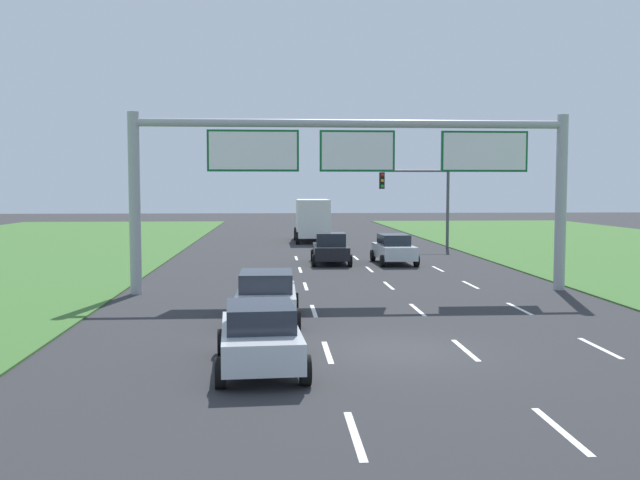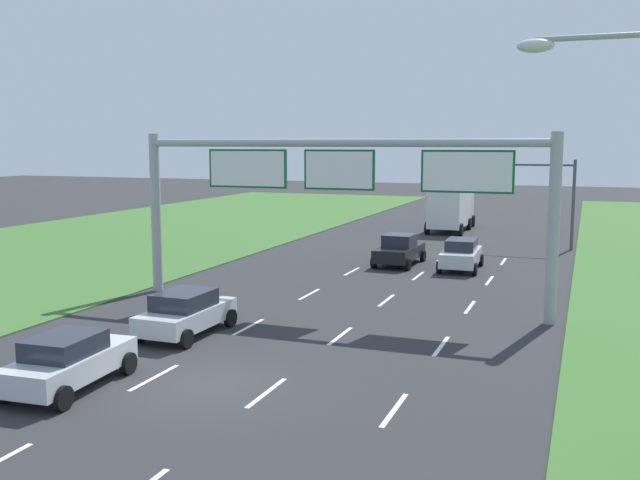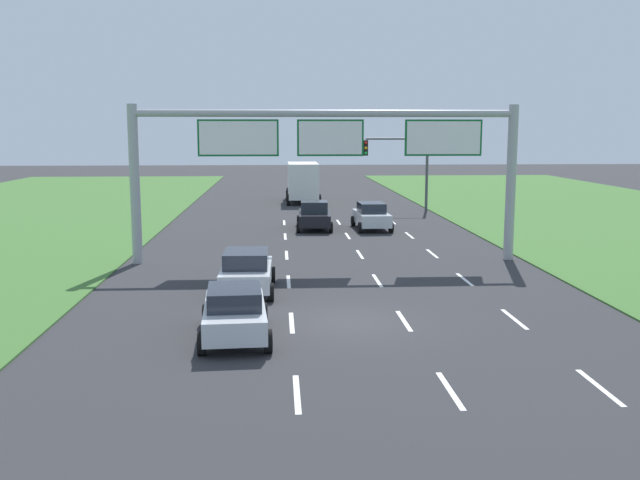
{
  "view_description": "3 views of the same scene",
  "coord_description": "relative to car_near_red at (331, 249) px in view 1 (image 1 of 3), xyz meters",
  "views": [
    {
      "loc": [
        -3.08,
        -17.47,
        4.08
      ],
      "look_at": [
        -1.36,
        8.79,
        2.17
      ],
      "focal_mm": 40.0,
      "sensor_mm": 36.0,
      "label": 1
    },
    {
      "loc": [
        9.5,
        -16.55,
        6.58
      ],
      "look_at": [
        -0.6,
        10.28,
        2.68
      ],
      "focal_mm": 40.0,
      "sensor_mm": 36.0,
      "label": 2
    },
    {
      "loc": [
        -2.14,
        -21.33,
        5.88
      ],
      "look_at": [
        -0.47,
        6.78,
        1.52
      ],
      "focal_mm": 40.0,
      "sensor_mm": 36.0,
      "label": 3
    }
  ],
  "objects": [
    {
      "name": "traffic_light_mast",
      "position": [
        6.74,
        9.06,
        3.05
      ],
      "size": [
        4.76,
        0.49,
        5.6
      ],
      "color": "#47494F",
      "rests_on": "ground_plane"
    },
    {
      "name": "box_truck",
      "position": [
        -0.13,
        16.28,
        0.92
      ],
      "size": [
        2.7,
        7.35,
        3.24
      ],
      "rotation": [
        0.0,
        0.0,
        0.0
      ],
      "color": "silver",
      "rests_on": "ground_plane"
    },
    {
      "name": "lane_dashes_inner_left",
      "position": [
        -1.77,
        -17.92,
        -0.81
      ],
      "size": [
        0.14,
        44.4,
        0.01
      ],
      "color": "white",
      "rests_on": "ground_plane"
    },
    {
      "name": "car_lead_silver",
      "position": [
        3.41,
        -0.34,
        0.0
      ],
      "size": [
        2.13,
        4.14,
        1.6
      ],
      "rotation": [
        0.0,
        0.0,
        0.03
      ],
      "color": "silver",
      "rests_on": "ground_plane"
    },
    {
      "name": "lane_dashes_slip",
      "position": [
        5.23,
        -17.92,
        -0.81
      ],
      "size": [
        0.14,
        44.4,
        0.01
      ],
      "color": "white",
      "rests_on": "ground_plane"
    },
    {
      "name": "car_near_red",
      "position": [
        0.0,
        0.0,
        0.0
      ],
      "size": [
        2.21,
        4.28,
        1.67
      ],
      "rotation": [
        0.0,
        0.0,
        -0.03
      ],
      "color": "black",
      "rests_on": "ground_plane"
    },
    {
      "name": "sign_gantry",
      "position": [
        0.15,
        -10.61,
        4.15
      ],
      "size": [
        17.24,
        0.44,
        7.0
      ],
      "color": "#9EA0A5",
      "rests_on": "ground_plane"
    },
    {
      "name": "lane_dashes_inner_right",
      "position": [
        1.73,
        -17.92,
        -0.81
      ],
      "size": [
        0.14,
        44.4,
        0.01
      ],
      "color": "white",
      "rests_on": "ground_plane"
    },
    {
      "name": "car_far_ahead",
      "position": [
        -3.41,
        -22.49,
        -0.04
      ],
      "size": [
        2.17,
        4.15,
        1.51
      ],
      "rotation": [
        0.0,
        0.0,
        0.06
      ],
      "color": "silver",
      "rests_on": "ground_plane"
    },
    {
      "name": "ground_plane",
      "position": [
        -0.02,
        -20.92,
        -0.81
      ],
      "size": [
        200.0,
        200.0,
        0.0
      ],
      "primitive_type": "plane",
      "color": "#2D2D30"
    },
    {
      "name": "car_mid_lane",
      "position": [
        -3.32,
        -16.63,
        -0.02
      ],
      "size": [
        2.08,
        4.11,
        1.54
      ],
      "rotation": [
        0.0,
        0.0,
        -0.01
      ],
      "color": "silver",
      "rests_on": "ground_plane"
    }
  ]
}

